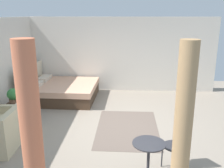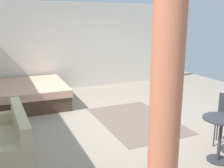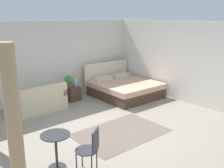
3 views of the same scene
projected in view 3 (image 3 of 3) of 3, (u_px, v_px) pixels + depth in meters
The scene contains 12 objects.
ground_plane at pixel (119, 129), 6.78m from camera, with size 9.38×9.75×0.02m, color gray.
wall_back at pixel (54, 61), 8.93m from camera, with size 9.38×0.12×2.68m, color silver.
wall_right at pixel (193, 63), 8.42m from camera, with size 0.12×6.75×2.68m, color silver.
area_rug at pixel (121, 133), 6.53m from camera, with size 2.25×1.52×0.01m, color #66564C.
bed at pixel (124, 88), 9.45m from camera, with size 2.08×2.24×1.11m.
couch at pixel (41, 102), 7.90m from camera, with size 1.52×0.81×0.85m.
nightstand at pixel (73, 93), 8.96m from camera, with size 0.43×0.43×0.49m.
potted_plant at pixel (69, 81), 8.81m from camera, with size 0.31×0.31×0.40m.
vase at pixel (76, 83), 8.93m from camera, with size 0.10×0.10×0.24m.
balcony_table at pixel (56, 145), 4.92m from camera, with size 0.56×0.56×0.70m.
cafe_chair_near_window at pixel (91, 147), 4.74m from camera, with size 0.58×0.58×0.88m.
curtain_left at pixel (14, 125), 3.95m from camera, with size 0.23×0.23×2.49m.
Camera 3 is at (-4.16, -4.67, 2.86)m, focal length 41.79 mm.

